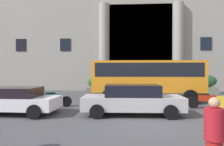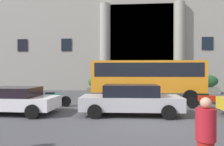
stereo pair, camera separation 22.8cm
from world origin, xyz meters
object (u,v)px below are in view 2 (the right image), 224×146
parked_estate_mid (14,100)px  hedge_planter_far_east (97,85)px  motorcycle_far_end (2,98)px  scooter_by_planter (52,99)px  parked_sedan_far (131,99)px  pedestrian_man_red_shirt (206,140)px  bus_stop_sign (203,78)px  motorcycle_near_kerb (206,100)px  hedge_planter_far_west (208,85)px  orange_minibus (147,77)px

parked_estate_mid → hedge_planter_far_east: bearing=77.4°
motorcycle_far_end → scooter_by_planter: bearing=8.5°
parked_sedan_far → pedestrian_man_red_shirt: 5.91m
bus_stop_sign → motorcycle_near_kerb: size_ratio=1.18×
hedge_planter_far_east → pedestrian_man_red_shirt: (4.38, -15.45, 0.02)m
motorcycle_near_kerb → scooter_by_planter: (-8.44, 0.03, -0.00)m
hedge_planter_far_east → parked_estate_mid: size_ratio=0.42×
hedge_planter_far_east → parked_estate_mid: hedge_planter_far_east is taller
parked_sedan_far → bus_stop_sign: bearing=48.6°
parked_sedan_far → motorcycle_far_end: 7.80m
hedge_planter_far_west → parked_sedan_far: (-6.97, -9.56, -0.09)m
bus_stop_sign → scooter_by_planter: size_ratio=1.18×
orange_minibus → pedestrian_man_red_shirt: size_ratio=4.57×
parked_sedan_far → motorcycle_near_kerb: bearing=23.1°
parked_estate_mid → motorcycle_far_end: bearing=132.8°
bus_stop_sign → motorcycle_far_end: bearing=-161.2°
bus_stop_sign → hedge_planter_far_west: (1.53, 3.08, -0.67)m
orange_minibus → motorcycle_far_end: bearing=-166.7°
bus_stop_sign → motorcycle_near_kerb: 4.97m
bus_stop_sign → hedge_planter_far_east: (-8.51, 3.20, -0.72)m
bus_stop_sign → hedge_planter_far_west: bus_stop_sign is taller
bus_stop_sign → pedestrian_man_red_shirt: bearing=-108.6°
parked_estate_mid → parked_sedan_far: parked_sedan_far is taller
motorcycle_far_end → scooter_by_planter: same height
hedge_planter_far_west → parked_sedan_far: size_ratio=0.39×
bus_stop_sign → motorcycle_far_end: 13.72m
parked_sedan_far → scooter_by_planter: (-4.41, 1.86, -0.26)m
orange_minibus → bus_stop_sign: bearing=25.5°
parked_sedan_far → scooter_by_planter: bearing=155.7°
motorcycle_near_kerb → pedestrian_man_red_shirt: pedestrian_man_red_shirt is taller
parked_estate_mid → motorcycle_near_kerb: (9.54, 2.01, -0.21)m
hedge_planter_far_west → motorcycle_near_kerb: 8.28m
hedge_planter_far_west → scooter_by_planter: bearing=-145.9°
orange_minibus → parked_sedan_far: 4.54m
hedge_planter_far_west → bus_stop_sign: bearing=-116.4°
orange_minibus → hedge_planter_far_west: 7.91m
parked_sedan_far → motorcycle_far_end: bearing=163.1°
hedge_planter_far_east → motorcycle_far_end: hedge_planter_far_east is taller
parked_estate_mid → motorcycle_far_end: (-2.01, 2.27, -0.21)m
hedge_planter_far_west → hedge_planter_far_east: bearing=179.3°
parked_sedan_far → pedestrian_man_red_shirt: (1.32, -5.76, 0.06)m
bus_stop_sign → motorcycle_near_kerb: (-1.41, -4.66, -1.02)m
orange_minibus → hedge_planter_far_east: orange_minibus is taller
hedge_planter_far_west → parked_sedan_far: hedge_planter_far_west is taller
parked_estate_mid → parked_sedan_far: size_ratio=0.88×
hedge_planter_far_east → pedestrian_man_red_shirt: bearing=-74.2°
orange_minibus → hedge_planter_far_west: (5.86, 5.25, -0.80)m
hedge_planter_far_west → motorcycle_far_end: (-14.48, -7.48, -0.35)m
hedge_planter_far_west → parked_sedan_far: 11.83m
orange_minibus → scooter_by_planter: 6.14m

